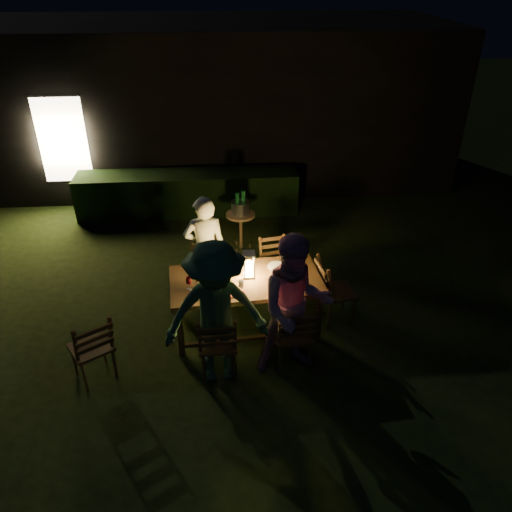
{
  "coord_description": "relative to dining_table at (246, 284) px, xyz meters",
  "views": [
    {
      "loc": [
        0.13,
        -5.22,
        4.32
      ],
      "look_at": [
        0.55,
        0.32,
        0.98
      ],
      "focal_mm": 35.0,
      "sensor_mm": 36.0,
      "label": 1
    }
  ],
  "objects": [
    {
      "name": "bottle_bucket_b",
      "position": [
        0.09,
        2.22,
        0.09
      ],
      "size": [
        0.07,
        0.07,
        0.32
      ],
      "primitive_type": "cylinder",
      "color": "#0F471E",
      "rests_on": "side_table"
    },
    {
      "name": "plate_near_right",
      "position": [
        0.47,
        -0.18,
        0.09
      ],
      "size": [
        0.25,
        0.25,
        0.01
      ],
      "primitive_type": "cylinder",
      "color": "white",
      "rests_on": "dining_table"
    },
    {
      "name": "chair_far_right",
      "position": [
        0.48,
        0.81,
        -0.45
      ],
      "size": [
        0.47,
        0.5,
        0.89
      ],
      "rotation": [
        0.0,
        0.0,
        3.34
      ],
      "color": "#473017",
      "rests_on": "ground"
    },
    {
      "name": "person_opp_right",
      "position": [
        0.52,
        -0.78,
        0.19
      ],
      "size": [
        0.94,
        0.76,
        1.81
      ],
      "primitive_type": "imported",
      "rotation": [
        0.0,
        0.0,
        0.09
      ],
      "color": "#B67DA1",
      "rests_on": "ground"
    },
    {
      "name": "napkin_left",
      "position": [
        -0.12,
        -0.33,
        0.08
      ],
      "size": [
        0.18,
        0.14,
        0.01
      ],
      "primitive_type": "cube",
      "color": "red",
      "rests_on": "dining_table"
    },
    {
      "name": "chair_spare",
      "position": [
        -1.83,
        -0.78,
        -0.42
      ],
      "size": [
        0.62,
        0.63,
        0.98
      ],
      "rotation": [
        0.0,
        0.0,
        0.57
      ],
      "color": "#473017",
      "rests_on": "ground"
    },
    {
      "name": "person_house_side",
      "position": [
        -0.52,
        0.78,
        0.09
      ],
      "size": [
        0.62,
        0.43,
        1.61
      ],
      "primitive_type": "imported",
      "rotation": [
        0.0,
        0.0,
        3.23
      ],
      "color": "white",
      "rests_on": "ground"
    },
    {
      "name": "wineglass_b",
      "position": [
        -0.71,
        -0.18,
        0.17
      ],
      "size": [
        0.06,
        0.06,
        0.18
      ],
      "primitive_type": null,
      "color": "#59070F",
      "rests_on": "dining_table"
    },
    {
      "name": "bottle_bucket_a",
      "position": [
        -0.01,
        2.14,
        0.09
      ],
      "size": [
        0.07,
        0.07,
        0.32
      ],
      "primitive_type": "cylinder",
      "color": "#0F471E",
      "rests_on": "side_table"
    },
    {
      "name": "bottle_table",
      "position": [
        -0.25,
        -0.02,
        0.22
      ],
      "size": [
        0.07,
        0.07,
        0.28
      ],
      "primitive_type": "cylinder",
      "color": "#0F471E",
      "rests_on": "dining_table"
    },
    {
      "name": "phone",
      "position": [
        -0.59,
        -0.35,
        0.08
      ],
      "size": [
        0.14,
        0.07,
        0.01
      ],
      "primitive_type": "cube",
      "color": "black",
      "rests_on": "dining_table"
    },
    {
      "name": "dining_table",
      "position": [
        0.0,
        0.0,
        0.0
      ],
      "size": [
        1.99,
        1.12,
        0.8
      ],
      "rotation": [
        0.0,
        0.0,
        0.09
      ],
      "color": "#473017",
      "rests_on": "ground"
    },
    {
      "name": "side_table",
      "position": [
        0.04,
        2.18,
        -0.14
      ],
      "size": [
        0.48,
        0.48,
        0.65
      ],
      "color": "olive",
      "rests_on": "ground"
    },
    {
      "name": "wineglass_c",
      "position": [
        0.32,
        -0.25,
        0.17
      ],
      "size": [
        0.06,
        0.06,
        0.18
      ],
      "primitive_type": null,
      "color": "#59070F",
      "rests_on": "dining_table"
    },
    {
      "name": "ice_bucket",
      "position": [
        0.04,
        2.18,
        0.04
      ],
      "size": [
        0.3,
        0.3,
        0.22
      ],
      "primitive_type": "cylinder",
      "color": "#A5A8AD",
      "rests_on": "side_table"
    },
    {
      "name": "garden_envelope",
      "position": [
        -0.41,
        6.08,
        0.86
      ],
      "size": [
        40.0,
        40.0,
        3.2
      ],
      "color": "black",
      "rests_on": "ground"
    },
    {
      "name": "plate_far_right",
      "position": [
        0.43,
        0.26,
        0.09
      ],
      "size": [
        0.25,
        0.25,
        0.01
      ],
      "primitive_type": "cylinder",
      "color": "white",
      "rests_on": "dining_table"
    },
    {
      "name": "napkin_right",
      "position": [
        0.57,
        -0.25,
        0.08
      ],
      "size": [
        0.18,
        0.14,
        0.01
      ],
      "primitive_type": "cube",
      "color": "red",
      "rests_on": "dining_table"
    },
    {
      "name": "wineglass_e",
      "position": [
        -0.07,
        -0.31,
        0.17
      ],
      "size": [
        0.06,
        0.06,
        0.18
      ],
      "primitive_type": null,
      "color": "silver",
      "rests_on": "dining_table"
    },
    {
      "name": "lantern",
      "position": [
        0.05,
        0.05,
        0.24
      ],
      "size": [
        0.16,
        0.16,
        0.35
      ],
      "color": "white",
      "rests_on": "dining_table"
    },
    {
      "name": "wineglass_a",
      "position": [
        -0.32,
        0.25,
        0.17
      ],
      "size": [
        0.06,
        0.06,
        0.18
      ],
      "primitive_type": null,
      "color": "#59070F",
      "rests_on": "dining_table"
    },
    {
      "name": "chair_near_left",
      "position": [
        -0.38,
        -0.81,
        -0.43
      ],
      "size": [
        0.45,
        0.48,
        0.97
      ],
      "rotation": [
        0.0,
        0.0,
        0.04
      ],
      "color": "#473017",
      "rests_on": "ground"
    },
    {
      "name": "chair_near_right",
      "position": [
        0.52,
        -0.73,
        -0.42
      ],
      "size": [
        0.49,
        0.52,
        1.0
      ],
      "rotation": [
        0.0,
        0.0,
        0.09
      ],
      "color": "#473017",
      "rests_on": "ground"
    },
    {
      "name": "chair_far_left",
      "position": [
        -0.51,
        0.73,
        -0.42
      ],
      "size": [
        0.45,
        0.48,
        1.0
      ],
      "rotation": [
        0.0,
        0.0,
        3.15
      ],
      "color": "#473017",
      "rests_on": "ground"
    },
    {
      "name": "wineglass_d",
      "position": [
        0.6,
        0.23,
        0.17
      ],
      "size": [
        0.06,
        0.06,
        0.18
      ],
      "primitive_type": null,
      "color": "#59070F",
      "rests_on": "dining_table"
    },
    {
      "name": "plate_near_left",
      "position": [
        -0.53,
        -0.27,
        0.09
      ],
      "size": [
        0.25,
        0.25,
        0.01
      ],
      "primitive_type": "cylinder",
      "color": "white",
      "rests_on": "dining_table"
    },
    {
      "name": "chair_end",
      "position": [
        1.22,
        0.11,
        -0.42
      ],
      "size": [
        0.53,
        0.5,
        0.99
      ],
      "rotation": [
        0.0,
        0.0,
        -1.43
      ],
      "color": "#473017",
      "rests_on": "ground"
    },
    {
      "name": "plate_far_left",
      "position": [
        -0.57,
        0.17,
        0.09
      ],
      "size": [
        0.25,
        0.25,
        0.01
      ],
      "primitive_type": "cylinder",
      "color": "white",
      "rests_on": "dining_table"
    },
    {
      "name": "person_opp_left",
      "position": [
        -0.38,
        -0.86,
        0.19
      ],
      "size": [
        1.23,
        0.78,
        1.82
      ],
      "primitive_type": "imported",
      "rotation": [
        0.0,
        0.0,
        0.09
      ],
      "color": "#2E5D3D",
      "rests_on": "ground"
    }
  ]
}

